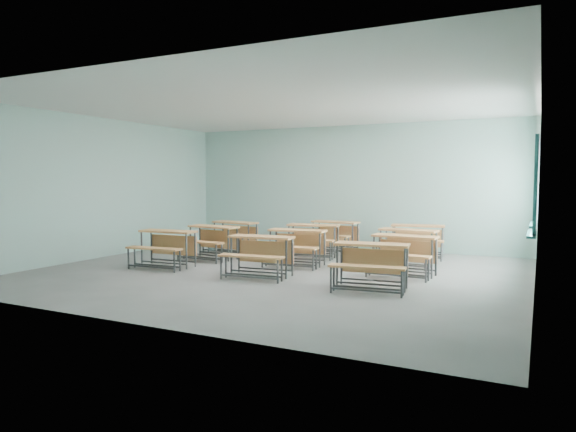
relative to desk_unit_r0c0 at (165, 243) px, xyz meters
The scene contains 12 objects.
room 2.68m from the desk_unit_r0c0, 13.65° to the left, with size 9.04×8.04×3.24m.
desk_unit_r0c0 is the anchor object (origin of this frame).
desk_unit_r0c1 2.24m from the desk_unit_r0c0, ahead, with size 1.27×0.92×0.75m.
desk_unit_r0c2 4.41m from the desk_unit_r0c0, ahead, with size 1.29×0.95×0.75m.
desk_unit_r1c0 1.31m from the desk_unit_r0c0, 80.43° to the left, with size 1.26×0.91×0.75m.
desk_unit_r1c1 2.67m from the desk_unit_r0c0, 30.40° to the left, with size 1.25×0.89×0.75m.
desk_unit_r1c2 4.74m from the desk_unit_r0c0, 14.99° to the left, with size 1.23×0.86×0.75m.
desk_unit_r2c0 2.50m from the desk_unit_r0c0, 89.33° to the left, with size 1.29×0.96×0.75m.
desk_unit_r2c1 3.39m from the desk_unit_r0c0, 51.36° to the left, with size 1.29×0.95×0.75m.
desk_unit_r2c2 4.99m from the desk_unit_r0c0, 29.12° to the left, with size 1.27×0.93×0.75m.
desk_unit_r3c1 4.34m from the desk_unit_r0c0, 59.25° to the left, with size 1.27×0.91×0.75m.
desk_unit_r3c2 5.64m from the desk_unit_r0c0, 39.81° to the left, with size 1.29×0.95×0.75m.
Camera 1 is at (4.55, -8.74, 1.78)m, focal length 32.00 mm.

